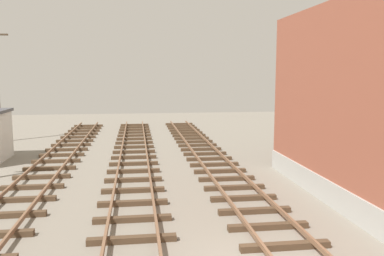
{
  "coord_description": "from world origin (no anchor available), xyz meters",
  "views": [
    {
      "loc": [
        -2.88,
        -8.4,
        4.68
      ],
      "look_at": [
        -0.21,
        10.79,
        2.07
      ],
      "focal_mm": 37.49,
      "sensor_mm": 36.0,
      "label": 1
    }
  ],
  "objects": []
}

